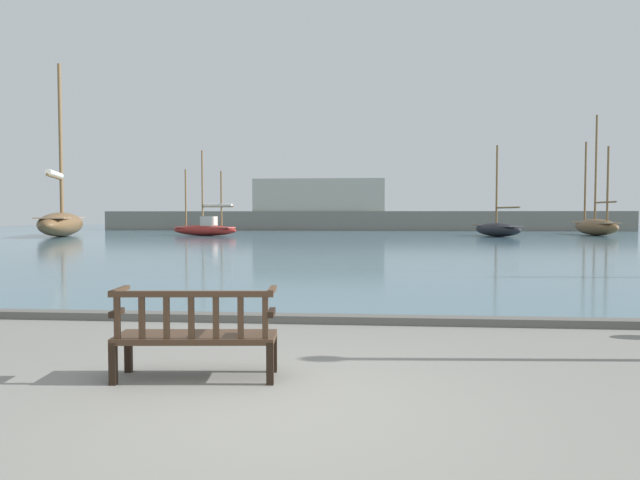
# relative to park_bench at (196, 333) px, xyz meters

# --- Properties ---
(ground_plane) EXTENTS (160.00, 160.00, 0.00)m
(ground_plane) POSITION_rel_park_bench_xyz_m (0.92, -0.75, -0.47)
(ground_plane) COLOR gray
(harbor_water) EXTENTS (100.00, 80.00, 0.08)m
(harbor_water) POSITION_rel_park_bench_xyz_m (0.92, 43.25, -0.43)
(harbor_water) COLOR slate
(harbor_water) RESTS_ON ground
(quay_edge_kerb) EXTENTS (40.00, 0.30, 0.12)m
(quay_edge_kerb) POSITION_rel_park_bench_xyz_m (0.92, 3.10, -0.41)
(quay_edge_kerb) COLOR #5B5954
(quay_edge_kerb) RESTS_ON ground
(park_bench) EXTENTS (1.64, 0.66, 0.92)m
(park_bench) POSITION_rel_park_bench_xyz_m (0.00, 0.00, 0.00)
(park_bench) COLOR black
(park_bench) RESTS_ON ground
(sailboat_nearest_starboard) EXTENTS (5.78, 3.14, 6.42)m
(sailboat_nearest_starboard) POSITION_rel_park_bench_xyz_m (-10.64, 36.56, 0.21)
(sailboat_nearest_starboard) COLOR maroon
(sailboat_nearest_starboard) RESTS_ON harbor_water
(sailboat_nearest_port) EXTENTS (3.25, 6.24, 6.64)m
(sailboat_nearest_port) POSITION_rel_park_bench_xyz_m (11.05, 36.94, 0.18)
(sailboat_nearest_port) COLOR black
(sailboat_nearest_port) RESTS_ON harbor_water
(sailboat_distant_harbor) EXTENTS (5.81, 11.86, 12.68)m
(sailboat_distant_harbor) POSITION_rel_park_bench_xyz_m (-20.96, 34.76, 0.66)
(sailboat_distant_harbor) COLOR brown
(sailboat_distant_harbor) RESTS_ON harbor_water
(sailboat_centre_channel) EXTENTS (2.03, 7.57, 9.24)m
(sailboat_centre_channel) POSITION_rel_park_bench_xyz_m (19.15, 40.05, 0.40)
(sailboat_centre_channel) COLOR brown
(sailboat_centre_channel) RESTS_ON harbor_water
(far_breakwater) EXTENTS (52.73, 2.40, 5.30)m
(far_breakwater) POSITION_rel_park_bench_xyz_m (-0.18, 52.25, 1.21)
(far_breakwater) COLOR slate
(far_breakwater) RESTS_ON ground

